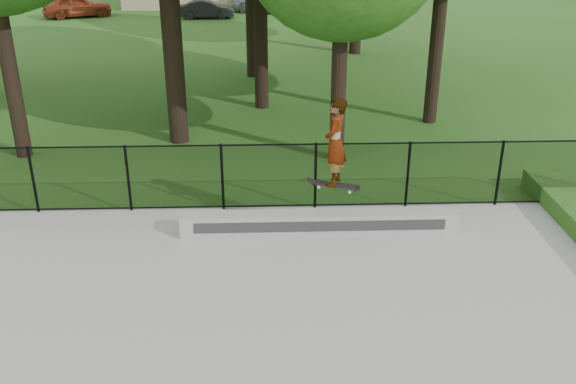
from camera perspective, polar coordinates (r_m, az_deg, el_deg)
name	(u,v)px	position (r m, az deg, el deg)	size (l,w,h in m)	color
grind_ledge	(319,223)	(12.92, 2.80, -2.75)	(5.56, 0.40, 0.45)	#B0B0AB
car_a	(77,6)	(41.22, -18.26, 15.46)	(1.58, 3.90, 1.34)	maroon
car_b	(207,9)	(39.19, -7.23, 15.81)	(1.10, 2.85, 1.04)	black
car_c	(268,2)	(41.05, -1.81, 16.53)	(1.79, 4.04, 1.28)	gray
skater_airborne	(335,144)	(12.09, 4.21, 4.31)	(0.84, 0.72, 1.86)	black
chainlink_fence	(222,177)	(13.78, -5.87, 1.34)	(16.06, 0.06, 1.50)	black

